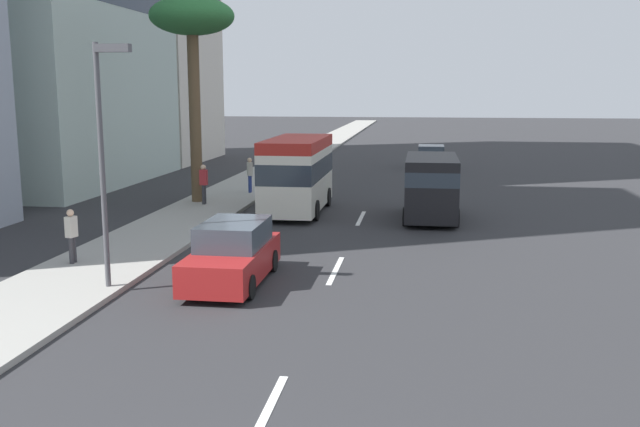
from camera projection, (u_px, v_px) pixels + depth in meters
name	position (u px, v px, depth m)	size (l,w,h in m)	color
ground_plane	(376.00, 188.00, 37.74)	(198.00, 198.00, 0.00)	#2D2D30
sidewalk_right	(251.00, 184.00, 38.71)	(162.00, 3.45, 0.15)	#9E9B93
lane_stripe_near	(265.00, 416.00, 11.29)	(3.20, 0.16, 0.01)	silver
lane_stripe_mid	(336.00, 270.00, 20.43)	(3.20, 0.16, 0.01)	silver
lane_stripe_far	(361.00, 218.00, 28.70)	(3.20, 0.16, 0.01)	silver
minibus_lead	(297.00, 172.00, 29.84)	(6.28, 2.37, 3.21)	silver
car_second	(233.00, 255.00, 19.00)	(4.47, 1.85, 1.68)	#A51E1E
car_third	(431.00, 157.00, 47.19)	(4.03, 1.91, 1.53)	silver
van_fourth	(431.00, 184.00, 28.23)	(4.94, 2.17, 2.57)	black
pedestrian_near_lamp	(250.00, 173.00, 34.80)	(0.39, 0.34, 1.74)	navy
pedestrian_mid_block	(204.00, 182.00, 31.23)	(0.30, 0.34, 1.78)	#333338
pedestrian_by_tree	(72.00, 234.00, 20.56)	(0.36, 0.29, 1.62)	#333338
palm_tree	(192.00, 24.00, 30.77)	(3.76, 3.76, 9.15)	brown
street_lamp	(105.00, 137.00, 17.57)	(0.24, 0.97, 6.25)	#4C4C51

